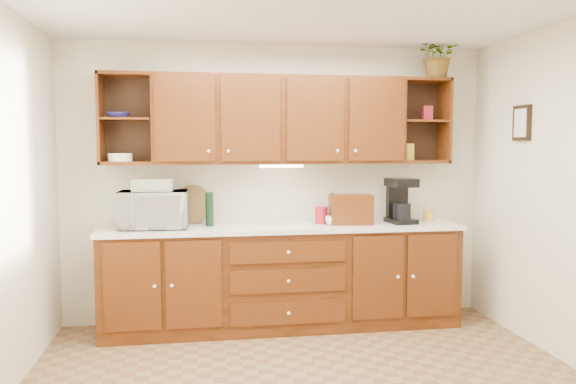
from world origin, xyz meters
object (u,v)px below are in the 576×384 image
object	(u,v)px
bread_box	(351,209)
potted_plant	(439,55)
microwave	(154,210)
coffee_maker	(400,201)

from	to	relation	value
bread_box	potted_plant	bearing A→B (deg)	14.28
microwave	potted_plant	distance (m)	2.99
coffee_maker	microwave	bearing A→B (deg)	173.86
microwave	coffee_maker	world-z (taller)	coffee_maker
microwave	potted_plant	xyz separation A→B (m)	(2.64, 0.09, 1.40)
microwave	coffee_maker	size ratio (longest dim) A/B	1.41
bread_box	potted_plant	xyz separation A→B (m)	(0.87, 0.11, 1.43)
microwave	bread_box	bearing A→B (deg)	0.25
coffee_maker	potted_plant	bearing A→B (deg)	8.03
coffee_maker	potted_plant	xyz separation A→B (m)	(0.39, 0.10, 1.37)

